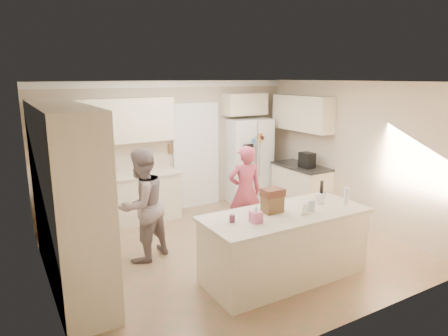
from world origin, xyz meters
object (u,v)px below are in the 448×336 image
teen_boy (142,205)px  teen_girl (245,191)px  tissue_box (256,217)px  dollhouse_body (272,204)px  coffee_maker (307,160)px  utensil_crock (320,199)px  island_base (285,247)px  refrigerator (248,160)px

teen_boy → teen_girl: 1.80m
teen_boy → teen_girl: bearing=154.0°
tissue_box → dollhouse_body: bearing=26.6°
dollhouse_body → teen_boy: size_ratio=0.15×
coffee_maker → tissue_box: bearing=-142.4°
teen_boy → tissue_box: bearing=93.7°
utensil_crock → teen_girl: (-0.31, 1.45, -0.22)m
island_base → teen_girl: bearing=77.2°
dollhouse_body → teen_boy: bearing=133.0°
island_base → teen_girl: 1.58m
refrigerator → dollhouse_body: bearing=-112.2°
refrigerator → teen_boy: size_ratio=1.07×
utensil_crock → dollhouse_body: dollhouse_body is taller
island_base → teen_girl: size_ratio=1.40×
teen_boy → teen_girl: (1.80, -0.00, -0.06)m
refrigerator → coffee_maker: refrigerator is taller
utensil_crock → teen_boy: teen_boy is taller
teen_girl → utensil_crock: bearing=117.5°
coffee_maker → teen_girl: teen_girl is taller
teen_girl → tissue_box: bearing=76.3°
refrigerator → coffee_maker: size_ratio=6.00×
utensil_crock → tissue_box: bearing=-172.9°
teen_boy → refrigerator: bearing=-176.4°
refrigerator → tissue_box: size_ratio=12.86×
coffee_maker → dollhouse_body: size_ratio=1.15×
tissue_box → teen_girl: 1.84m
utensil_crock → teen_boy: size_ratio=0.09×
refrigerator → utensil_crock: (-0.84, -3.12, 0.10)m
tissue_box → coffee_maker: bearing=37.6°
refrigerator → teen_boy: 3.39m
teen_boy → island_base: bearing=108.3°
teen_girl → teen_boy: bearing=15.4°
tissue_box → teen_girl: size_ratio=0.09×
dollhouse_body → island_base: bearing=-33.7°
tissue_box → teen_girl: (0.89, 1.60, -0.21)m
coffee_maker → tissue_box: size_ratio=2.14×
island_base → utensil_crock: size_ratio=14.67×
island_base → refrigerator: bearing=64.8°
island_base → dollhouse_body: size_ratio=8.46×
island_base → teen_girl: teen_girl is taller
refrigerator → coffee_maker: 1.39m
utensil_crock → coffee_maker: bearing=52.9°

